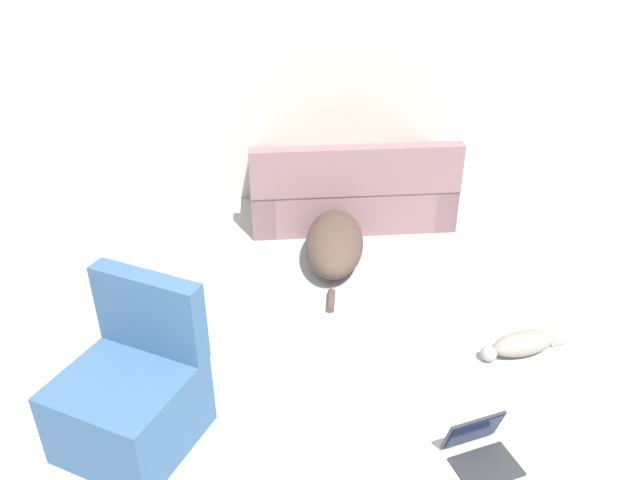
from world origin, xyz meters
TOP-DOWN VIEW (x-y plane):
  - wall_back at (0.00, 4.02)m, footprint 7.37×0.06m
  - couch at (0.82, 3.43)m, footprint 1.82×0.93m
  - dog at (0.56, 2.72)m, footprint 0.63×1.38m
  - cat at (1.57, 1.38)m, footprint 0.63×0.25m
  - laptop_open at (1.01, 0.60)m, footprint 0.39×0.37m
  - side_chair at (-0.80, 1.00)m, footprint 0.89×0.89m

SIDE VIEW (x-z plane):
  - cat at x=1.57m, z-range 0.00..0.15m
  - laptop_open at x=1.01m, z-range -0.04..0.20m
  - dog at x=0.56m, z-range -0.01..0.35m
  - couch at x=0.82m, z-range -0.14..0.66m
  - side_chair at x=-0.80m, z-range -0.16..0.76m
  - wall_back at x=0.00m, z-range 0.00..2.61m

